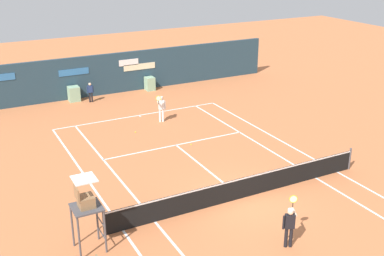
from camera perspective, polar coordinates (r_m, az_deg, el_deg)
The scene contains 9 objects.
ground_plane at distance 21.06m, azimuth 5.08°, elevation -7.54°, with size 80.00×80.00×0.01m.
tennis_net at distance 20.40m, azimuth 6.00°, elevation -6.96°, with size 12.10×0.10×1.07m.
sponsor_back_wall at distance 34.53m, azimuth -9.67°, elevation 6.24°, with size 25.00×1.02×2.85m.
umpire_chair at distance 16.88m, azimuth -12.41°, elevation -8.76°, with size 1.00×1.00×2.77m.
player_on_baseline at distance 28.67m, azimuth -3.65°, elevation 2.52°, with size 0.77×0.65×1.80m.
player_near_side at distance 17.44m, azimuth 11.44°, elevation -11.00°, with size 0.78×0.61×1.76m.
ball_kid_right_post at distance 33.02m, azimuth -11.91°, elevation 4.29°, with size 0.44×0.21×1.34m.
tennis_ball_by_sideline at distance 25.62m, azimuth -0.11°, elevation -1.95°, with size 0.07×0.07×0.07m, color #CCE033.
tennis_ball_near_service_line at distance 27.46m, azimuth -6.70°, elevation -0.48°, with size 0.07×0.07×0.07m, color #CCE033.
Camera 1 is at (-10.17, -14.87, 10.07)m, focal length 45.17 mm.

